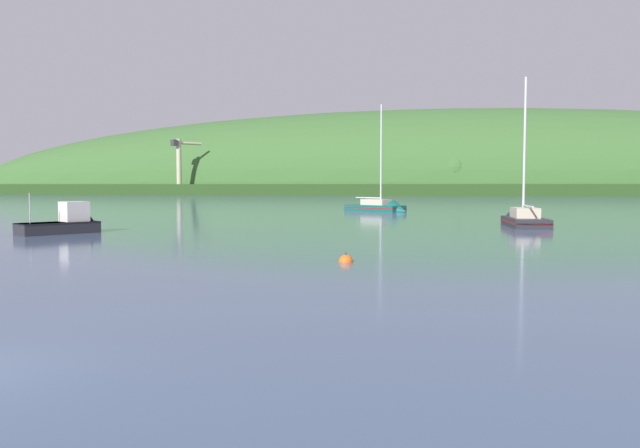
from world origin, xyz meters
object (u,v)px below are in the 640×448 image
(dockside_crane, at_px, (180,169))
(fishing_boat_moored, at_px, (67,226))
(sailboat_midwater_white, at_px, (523,223))
(sailboat_near_mooring, at_px, (381,209))
(mooring_buoy_off_fishing_boat, at_px, (346,262))

(dockside_crane, height_order, fishing_boat_moored, dockside_crane)
(sailboat_midwater_white, bearing_deg, dockside_crane, 29.38)
(sailboat_midwater_white, xyz_separation_m, fishing_boat_moored, (-29.81, -14.04, 0.26))
(fishing_boat_moored, bearing_deg, sailboat_near_mooring, 8.12)
(sailboat_near_mooring, relative_size, fishing_boat_moored, 2.52)
(dockside_crane, xyz_separation_m, sailboat_midwater_white, (92.83, -137.07, -8.16))
(fishing_boat_moored, bearing_deg, dockside_crane, 54.26)
(sailboat_midwater_white, bearing_deg, sailboat_near_mooring, 25.77)
(sailboat_near_mooring, bearing_deg, sailboat_midwater_white, -26.24)
(sailboat_midwater_white, height_order, mooring_buoy_off_fishing_boat, sailboat_midwater_white)
(mooring_buoy_off_fishing_boat, bearing_deg, sailboat_midwater_white, 69.22)
(fishing_boat_moored, relative_size, mooring_buoy_off_fishing_boat, 8.12)
(sailboat_near_mooring, height_order, fishing_boat_moored, sailboat_near_mooring)
(sailboat_midwater_white, xyz_separation_m, mooring_buoy_off_fishing_boat, (-9.46, -24.93, -0.20))
(dockside_crane, xyz_separation_m, mooring_buoy_off_fishing_boat, (83.36, -161.99, -8.36))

